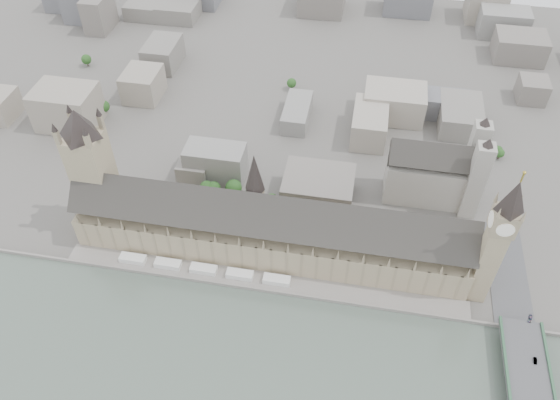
% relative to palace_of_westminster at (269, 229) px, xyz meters
% --- Properties ---
extents(ground, '(900.00, 900.00, 0.00)m').
position_rel_palace_of_westminster_xyz_m(ground, '(0.00, -19.70, -22.71)').
color(ground, '#595651').
rests_on(ground, ground).
extents(embankment_wall, '(600.00, 1.50, 3.00)m').
position_rel_palace_of_westminster_xyz_m(embankment_wall, '(0.00, -34.70, -21.21)').
color(embankment_wall, gray).
rests_on(embankment_wall, ground).
extents(river_terrace, '(270.00, 15.00, 2.00)m').
position_rel_palace_of_westminster_xyz_m(river_terrace, '(0.00, -27.20, -21.71)').
color(river_terrace, gray).
rests_on(river_terrace, ground).
extents(terrace_tents, '(118.00, 7.00, 4.00)m').
position_rel_palace_of_westminster_xyz_m(terrace_tents, '(-40.00, -26.70, -18.71)').
color(terrace_tents, white).
rests_on(terrace_tents, river_terrace).
extents(palace_of_westminster, '(265.00, 40.73, 55.44)m').
position_rel_palace_of_westminster_xyz_m(palace_of_westminster, '(0.00, 0.00, 0.00)').
color(palace_of_westminster, tan).
rests_on(palace_of_westminster, ground).
extents(elizabeth_tower, '(17.00, 17.00, 107.50)m').
position_rel_palace_of_westminster_xyz_m(elizabeth_tower, '(138.00, -11.70, 35.38)').
color(elizabeth_tower, tan).
rests_on(elizabeth_tower, ground).
extents(victoria_tower, '(30.00, 30.00, 100.00)m').
position_rel_palace_of_westminster_xyz_m(victoria_tower, '(-122.00, 6.30, 32.50)').
color(victoria_tower, tan).
rests_on(victoria_tower, ground).
extents(central_tower, '(13.00, 13.00, 48.00)m').
position_rel_palace_of_westminster_xyz_m(central_tower, '(-10.00, 6.30, 35.21)').
color(central_tower, gray).
rests_on(central_tower, ground).
extents(westminster_abbey, '(68.00, 36.00, 64.00)m').
position_rel_palace_of_westminster_xyz_m(westminster_abbey, '(110.92, 75.30, 2.38)').
color(westminster_abbey, gray).
rests_on(westminster_abbey, ground).
extents(city_skyline_inland, '(720.00, 360.00, 38.00)m').
position_rel_palace_of_westminster_xyz_m(city_skyline_inland, '(0.00, 225.30, -3.71)').
color(city_skyline_inland, gray).
rests_on(city_skyline_inland, ground).
extents(park_trees, '(110.00, 30.00, 15.00)m').
position_rel_palace_of_westminster_xyz_m(park_trees, '(-10.00, 40.30, -15.21)').
color(park_trees, '#224518').
rests_on(park_trees, ground).
extents(car_silver, '(1.76, 4.43, 1.43)m').
position_rel_palace_of_westminster_xyz_m(car_silver, '(166.57, -61.22, -11.74)').
color(car_silver, gray).
rests_on(car_silver, westminster_bridge).
extents(car_approach, '(3.78, 6.04, 1.63)m').
position_rel_palace_of_westminster_xyz_m(car_approach, '(167.53, -32.74, -11.64)').
color(car_approach, gray).
rests_on(car_approach, westminster_bridge).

